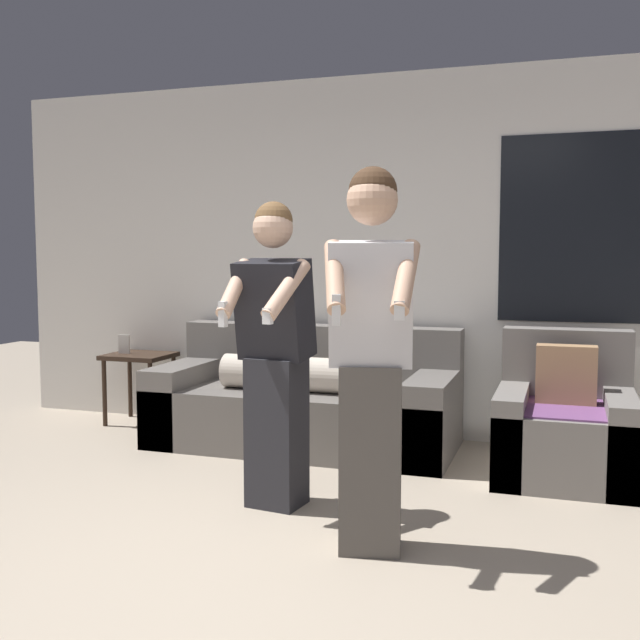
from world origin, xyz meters
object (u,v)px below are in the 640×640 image
object	(u,v)px
person_left	(275,352)
side_table	(139,364)
couch	(306,404)
armchair	(565,427)
person_right	(371,353)

from	to	relation	value
person_left	side_table	bearing A→B (deg)	139.62
couch	person_left	size ratio (longest dim) A/B	1.30
couch	side_table	world-z (taller)	couch
armchair	person_left	xyz separation A→B (m)	(-1.49, -1.09, 0.55)
armchair	side_table	world-z (taller)	armchair
armchair	person_left	distance (m)	1.93
couch	armchair	world-z (taller)	armchair
armchair	person_right	distance (m)	1.85
armchair	side_table	bearing A→B (deg)	172.51
side_table	person_right	size ratio (longest dim) A/B	0.41
person_left	person_right	bearing A→B (deg)	-33.78
armchair	couch	bearing A→B (deg)	173.39
couch	person_right	distance (m)	2.06
armchair	person_left	world-z (taller)	person_left
couch	person_left	world-z (taller)	person_left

